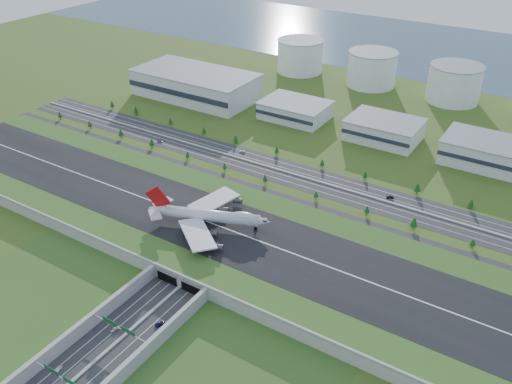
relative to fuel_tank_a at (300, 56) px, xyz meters
The scene contains 22 objects.
ground 332.88m from the fuel_tank_a, 68.84° to the right, with size 1200.00×1200.00×0.00m, color #334D18.
airfield_deck 332.76m from the fuel_tank_a, 68.84° to the right, with size 520.00×100.00×9.20m.
underpass_road 426.88m from the fuel_tank_a, 73.66° to the right, with size 38.80×120.40×8.00m.
sign_gantry_near 422.58m from the fuel_tank_a, 73.50° to the right, with size 38.70×0.70×9.80m.
sign_gantry_far 456.23m from the fuel_tank_a, 74.75° to the right, with size 38.70×0.70×9.80m.
north_expressway 246.84m from the fuel_tank_a, 60.83° to the right, with size 560.00×36.00×0.12m, color #28282B.
tree_row 249.90m from the fuel_tank_a, 59.71° to the right, with size 499.75×48.62×8.41m.
hangar_west 134.72m from the fuel_tank_a, 111.80° to the right, with size 120.00×60.00×25.00m, color silver.
hangar_mid_a 134.54m from the fuel_tank_a, 63.43° to the right, with size 58.00×42.00×15.00m, color silver.
hangar_mid_b 188.43m from the fuel_tank_a, 39.61° to the right, with size 58.00×42.00×17.00m, color silver.
hangar_mid_c 255.13m from the fuel_tank_a, 28.07° to the right, with size 58.00×42.00×19.00m, color silver.
fuel_tank_a is the anchor object (origin of this frame).
fuel_tank_b 85.00m from the fuel_tank_a, ahead, with size 50.00×50.00×35.00m, color silver.
fuel_tank_c 170.00m from the fuel_tank_a, ahead, with size 50.00×50.00×35.00m, color silver.
bay_water 208.82m from the fuel_tank_a, 54.78° to the left, with size 1200.00×260.00×0.06m, color #344F63.
boeing_747 328.73m from the fuel_tank_a, 71.47° to the right, with size 74.29×68.90×24.15m.
car_0 418.36m from the fuel_tank_a, 74.26° to the right, with size 2.04×5.06×1.72m, color silver.
car_1 448.49m from the fuel_tank_a, 75.82° to the right, with size 1.55×4.45×1.46m, color silver.
car_2 409.14m from the fuel_tank_a, 71.47° to the right, with size 2.39×5.17×1.44m, color #0C113C.
car_4 226.36m from the fuel_tank_a, 92.77° to the right, with size 2.00×4.96×1.69m, color slate.
car_5 279.36m from the fuel_tank_a, 48.62° to the right, with size 1.78×5.09×1.68m, color black.
car_7 213.90m from the fuel_tank_a, 74.16° to the right, with size 1.94×4.77×1.38m, color silver.
Camera 1 is at (156.84, -220.07, 196.65)m, focal length 38.00 mm.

